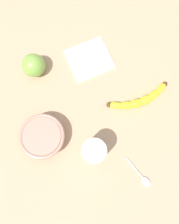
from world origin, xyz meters
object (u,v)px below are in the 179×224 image
object	(u,v)px
banana	(140,100)
green_apple_fruit	(34,65)
smoothie_glass	(94,151)
ceramic_bowl	(43,137)
teaspoon	(145,180)

from	to	relation	value
banana	green_apple_fruit	size ratio (longest dim) A/B	2.79
smoothie_glass	ceramic_bowl	size ratio (longest dim) A/B	0.76
banana	ceramic_bowl	world-z (taller)	ceramic_bowl
ceramic_bowl	teaspoon	world-z (taller)	ceramic_bowl
banana	ceramic_bowl	bearing A→B (deg)	-179.01
smoothie_glass	green_apple_fruit	size ratio (longest dim) A/B	1.38
ceramic_bowl	green_apple_fruit	world-z (taller)	green_apple_fruit
ceramic_bowl	teaspoon	xyz separation A→B (cm)	(-29.82, 18.43, -2.83)
smoothie_glass	teaspoon	size ratio (longest dim) A/B	1.05
ceramic_bowl	green_apple_fruit	size ratio (longest dim) A/B	1.82
ceramic_bowl	banana	bearing A→B (deg)	-167.39
banana	green_apple_fruit	world-z (taller)	green_apple_fruit
smoothie_glass	ceramic_bowl	bearing A→B (deg)	-25.29
smoothie_glass	green_apple_fruit	xyz separation A→B (cm)	(15.44, -31.62, -1.09)
banana	smoothie_glass	size ratio (longest dim) A/B	2.02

